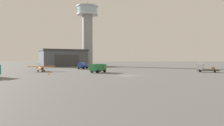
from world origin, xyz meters
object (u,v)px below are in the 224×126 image
Objects in this scene: truck_fuel_tanker_blue at (83,65)px; truck_box_green at (98,68)px; control_tower at (87,29)px; airplane_orange at (41,68)px; truck_flatbed_silver at (204,68)px; traffic_cone_near_left at (48,74)px.

truck_fuel_tanker_blue is 0.97× the size of truck_box_green.
truck_fuel_tanker_blue is at bearing -86.08° from control_tower.
truck_box_green is at bearing 48.47° from airplane_orange.
truck_flatbed_silver is 50.78m from traffic_cone_near_left.
truck_flatbed_silver is at bearing 60.02° from airplane_orange.
control_tower reaches higher than airplane_orange.
truck_fuel_tanker_blue reaches higher than truck_box_green.
control_tower is 6.02× the size of truck_fuel_tanker_blue.
truck_fuel_tanker_blue is 47.51m from truck_flatbed_silver.
control_tower is 62.84m from traffic_cone_near_left.
truck_fuel_tanker_blue is (12.13, 15.60, 0.32)m from airplane_orange.
truck_fuel_tanker_blue is 0.92× the size of truck_flatbed_silver.
truck_box_green is (10.48, -51.17, -20.22)m from control_tower.
traffic_cone_near_left is at bearing -93.10° from control_tower.
truck_box_green is (-35.90, -3.18, 0.35)m from truck_flatbed_silver.
control_tower is 5.83× the size of truck_box_green.
truck_flatbed_silver is at bearing -97.53° from truck_fuel_tanker_blue.
traffic_cone_near_left is at bearing 150.14° from truck_box_green.
traffic_cone_near_left is at bearing 0.16° from airplane_orange.
control_tower is 51.70m from airplane_orange.
airplane_orange is at bearing 118.49° from traffic_cone_near_left.
truck_flatbed_silver is at bearing -54.39° from truck_box_green.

